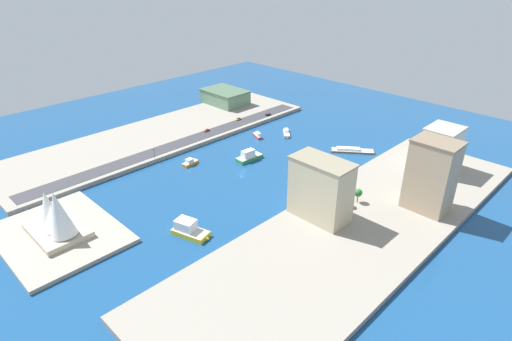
# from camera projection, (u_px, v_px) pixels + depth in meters

# --- Properties ---
(ground_plane) EXTENTS (440.00, 440.00, 0.00)m
(ground_plane) POSITION_uv_depth(u_px,v_px,m) (242.00, 173.00, 264.96)
(ground_plane) COLOR navy
(quay_west) EXTENTS (70.00, 240.00, 2.71)m
(quay_west) POSITION_uv_depth(u_px,v_px,m) (360.00, 226.00, 210.75)
(quay_west) COLOR gray
(quay_west) RESTS_ON ground_plane
(quay_east) EXTENTS (70.00, 240.00, 2.71)m
(quay_east) POSITION_uv_depth(u_px,v_px,m) (163.00, 135.00, 317.94)
(quay_east) COLOR gray
(quay_east) RESTS_ON ground_plane
(peninsula_point) EXTENTS (64.01, 50.75, 2.00)m
(peninsula_point) POSITION_uv_depth(u_px,v_px,m) (59.00, 234.00, 205.11)
(peninsula_point) COLOR #A89E89
(peninsula_point) RESTS_ON ground_plane
(road_strip) EXTENTS (12.95, 228.00, 0.15)m
(road_strip) POSITION_uv_depth(u_px,v_px,m) (183.00, 142.00, 301.61)
(road_strip) COLOR #38383D
(road_strip) RESTS_ON quay_east
(ferry_green_doubledeck) EXTENTS (8.89, 20.43, 7.08)m
(ferry_green_doubledeck) POSITION_uv_depth(u_px,v_px,m) (249.00, 156.00, 281.17)
(ferry_green_doubledeck) COLOR #2D8C4C
(ferry_green_doubledeck) RESTS_ON ground_plane
(yacht_sleek_gray) EXTENTS (13.92, 13.78, 3.47)m
(yacht_sleek_gray) POSITION_uv_depth(u_px,v_px,m) (286.00, 133.00, 321.09)
(yacht_sleek_gray) COLOR #999EA3
(yacht_sleek_gray) RESTS_ON ground_plane
(water_taxi_orange) EXTENTS (5.66, 12.49, 4.29)m
(water_taxi_orange) POSITION_uv_depth(u_px,v_px,m) (190.00, 162.00, 275.07)
(water_taxi_orange) COLOR orange
(water_taxi_orange) RESTS_ON ground_plane
(ferry_yellow_fast) EXTENTS (20.65, 13.17, 7.81)m
(ferry_yellow_fast) POSITION_uv_depth(u_px,v_px,m) (189.00, 229.00, 205.39)
(ferry_yellow_fast) COLOR yellow
(ferry_yellow_fast) RESTS_ON ground_plane
(tugboat_red) EXTENTS (12.42, 7.37, 4.17)m
(tugboat_red) POSITION_uv_depth(u_px,v_px,m) (258.00, 135.00, 316.48)
(tugboat_red) COLOR red
(tugboat_red) RESTS_ON ground_plane
(barge_flat_brown) EXTENTS (27.60, 23.61, 2.84)m
(barge_flat_brown) POSITION_uv_depth(u_px,v_px,m) (351.00, 150.00, 293.32)
(barge_flat_brown) COLOR brown
(barge_flat_brown) RESTS_ON ground_plane
(terminal_long_green) EXTENTS (39.43, 28.08, 12.24)m
(terminal_long_green) POSITION_uv_depth(u_px,v_px,m) (225.00, 97.00, 378.02)
(terminal_long_green) COLOR slate
(terminal_long_green) RESTS_ON quay_east
(apartment_midrise_tan) EXTENTS (22.43, 17.16, 38.29)m
(apartment_midrise_tan) POSITION_uv_depth(u_px,v_px,m) (431.00, 175.00, 214.97)
(apartment_midrise_tan) COLOR tan
(apartment_midrise_tan) RESTS_ON quay_west
(office_block_beige) EXTENTS (30.72, 16.58, 31.69)m
(office_block_beige) POSITION_uv_depth(u_px,v_px,m) (321.00, 189.00, 209.15)
(office_block_beige) COLOR #C6B793
(office_block_beige) RESTS_ON quay_west
(hotel_broad_white) EXTENTS (18.58, 22.17, 27.74)m
(hotel_broad_white) POSITION_uv_depth(u_px,v_px,m) (441.00, 149.00, 257.20)
(hotel_broad_white) COLOR silver
(hotel_broad_white) RESTS_ON quay_west
(pickup_red) EXTENTS (1.79, 4.59, 1.57)m
(pickup_red) POSITION_uv_depth(u_px,v_px,m) (207.00, 130.00, 319.60)
(pickup_red) COLOR black
(pickup_red) RESTS_ON road_strip
(taxi_yellow_cab) EXTENTS (2.05, 5.16, 1.55)m
(taxi_yellow_cab) POSITION_uv_depth(u_px,v_px,m) (238.00, 119.00, 341.53)
(taxi_yellow_cab) COLOR black
(taxi_yellow_cab) RESTS_ON road_strip
(suv_black) EXTENTS (2.10, 4.72, 1.68)m
(suv_black) POSITION_uv_depth(u_px,v_px,m) (268.00, 114.00, 351.31)
(suv_black) COLOR black
(suv_black) RESTS_ON road_strip
(traffic_light_waterfront) EXTENTS (0.36, 0.36, 6.50)m
(traffic_light_waterfront) POSITION_uv_depth(u_px,v_px,m) (154.00, 152.00, 276.33)
(traffic_light_waterfront) COLOR black
(traffic_light_waterfront) RESTS_ON quay_east
(opera_landmark) EXTENTS (31.39, 22.31, 25.45)m
(opera_landmark) POSITION_uv_depth(u_px,v_px,m) (55.00, 217.00, 199.57)
(opera_landmark) COLOR #BCAD93
(opera_landmark) RESTS_ON peninsula_point
(park_tree_cluster) EXTENTS (7.51, 13.09, 8.36)m
(park_tree_cluster) POSITION_uv_depth(u_px,v_px,m) (351.00, 195.00, 224.19)
(park_tree_cluster) COLOR brown
(park_tree_cluster) RESTS_ON quay_west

